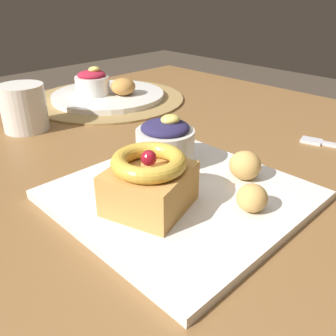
{
  "coord_description": "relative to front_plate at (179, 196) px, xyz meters",
  "views": [
    {
      "loc": [
        -0.3,
        -0.44,
        0.98
      ],
      "look_at": [
        -0.0,
        -0.14,
        0.77
      ],
      "focal_mm": 38.8,
      "sensor_mm": 36.0,
      "label": 1
    }
  ],
  "objects": [
    {
      "name": "fritter_middle",
      "position": [
        0.09,
        -0.04,
        0.03
      ],
      "size": [
        0.04,
        0.04,
        0.04
      ],
      "primitive_type": "ellipsoid",
      "color": "tan",
      "rests_on": "front_plate"
    },
    {
      "name": "coffee_mug",
      "position": [
        -0.02,
        0.39,
        0.04
      ],
      "size": [
        0.08,
        0.08,
        0.09
      ],
      "primitive_type": "cylinder",
      "color": "silver",
      "rests_on": "dining_table"
    },
    {
      "name": "back_plate",
      "position": [
        0.21,
        0.44,
        0.01
      ],
      "size": [
        0.27,
        0.27,
        0.01
      ],
      "primitive_type": "cylinder",
      "color": "white",
      "rests_on": "woven_placemat"
    },
    {
      "name": "back_ramekin",
      "position": [
        0.18,
        0.46,
        0.04
      ],
      "size": [
        0.08,
        0.08,
        0.07
      ],
      "color": "white",
      "rests_on": "back_plate"
    },
    {
      "name": "fork",
      "position": [
        0.32,
        -0.07,
        -0.0
      ],
      "size": [
        0.05,
        0.13,
        0.0
      ],
      "rotation": [
        0.0,
        0.0,
        1.83
      ],
      "color": "silver",
      "rests_on": "dining_table"
    },
    {
      "name": "back_pastry",
      "position": [
        0.23,
        0.4,
        0.03
      ],
      "size": [
        0.06,
        0.06,
        0.04
      ],
      "primitive_type": "ellipsoid",
      "color": "#B77F3D",
      "rests_on": "back_plate"
    },
    {
      "name": "front_plate",
      "position": [
        0.0,
        0.0,
        0.0
      ],
      "size": [
        0.29,
        0.29,
        0.01
      ],
      "primitive_type": "cube",
      "color": "white",
      "rests_on": "dining_table"
    },
    {
      "name": "cake_slice",
      "position": [
        -0.05,
        0.0,
        0.04
      ],
      "size": [
        0.12,
        0.11,
        0.07
      ],
      "rotation": [
        0.0,
        0.0,
        0.31
      ],
      "color": "#C68E47",
      "rests_on": "front_plate"
    },
    {
      "name": "woven_placemat",
      "position": [
        0.21,
        0.44,
        -0.0
      ],
      "size": [
        0.37,
        0.37,
        0.0
      ],
      "primitive_type": "cylinder",
      "color": "#997A47",
      "rests_on": "dining_table"
    },
    {
      "name": "fritter_front",
      "position": [
        0.03,
        -0.09,
        0.02
      ],
      "size": [
        0.04,
        0.04,
        0.03
      ],
      "primitive_type": "ellipsoid",
      "color": "tan",
      "rests_on": "front_plate"
    },
    {
      "name": "dining_table",
      "position": [
        0.0,
        0.16,
        -0.11
      ],
      "size": [
        1.21,
        0.94,
        0.73
      ],
      "color": "brown",
      "rests_on": "ground_plane"
    },
    {
      "name": "berry_ramekin",
      "position": [
        0.05,
        0.07,
        0.04
      ],
      "size": [
        0.09,
        0.09,
        0.08
      ],
      "color": "silver",
      "rests_on": "front_plate"
    }
  ]
}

